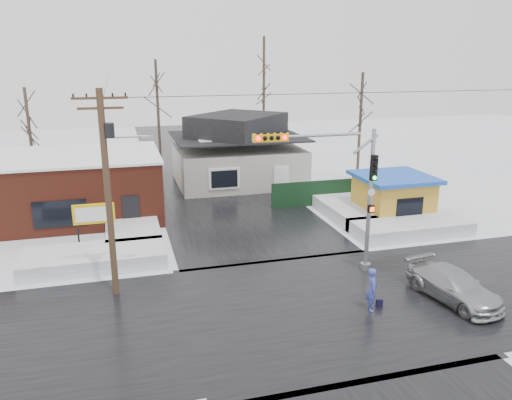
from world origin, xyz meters
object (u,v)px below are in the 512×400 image
object	(u,v)px
traffic_signal	(341,183)
pedestrian	(372,290)
marquee_sign	(94,215)
kiosk	(393,196)
car	(454,286)
utility_pole	(109,183)

from	to	relation	value
traffic_signal	pedestrian	xyz separation A→B (m)	(-0.18, -3.83, -3.61)
traffic_signal	marquee_sign	world-z (taller)	traffic_signal
marquee_sign	kiosk	bearing A→B (deg)	1.55
pedestrian	car	world-z (taller)	pedestrian
marquee_sign	pedestrian	xyz separation A→B (m)	(11.25, -10.36, -0.99)
traffic_signal	utility_pole	xyz separation A→B (m)	(-10.36, 0.53, 0.57)
marquee_sign	car	size ratio (longest dim) A/B	0.56
car	utility_pole	bearing A→B (deg)	152.37
utility_pole	marquee_sign	world-z (taller)	utility_pole
kiosk	car	xyz separation A→B (m)	(-3.41, -11.01, -0.80)
utility_pole	car	size ratio (longest dim) A/B	1.96
utility_pole	kiosk	xyz separation A→B (m)	(17.43, 6.49, -3.65)
pedestrian	traffic_signal	bearing A→B (deg)	17.80
traffic_signal	pedestrian	world-z (taller)	traffic_signal
traffic_signal	marquee_sign	size ratio (longest dim) A/B	2.75
kiosk	pedestrian	size ratio (longest dim) A/B	2.47
utility_pole	pedestrian	size ratio (longest dim) A/B	4.84
kiosk	pedestrian	distance (m)	13.07
utility_pole	pedestrian	world-z (taller)	utility_pole
utility_pole	marquee_sign	distance (m)	6.87
traffic_signal	kiosk	bearing A→B (deg)	44.84
traffic_signal	kiosk	size ratio (longest dim) A/B	1.52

